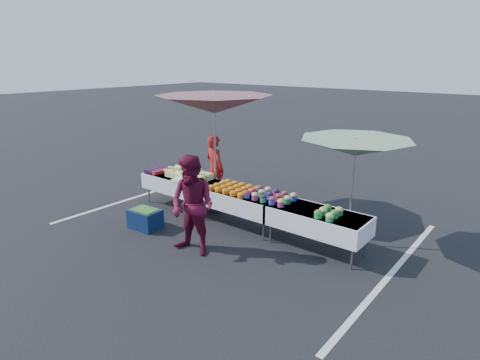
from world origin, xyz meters
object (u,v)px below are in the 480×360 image
Objects in this scene: customer at (193,206)px; storage_bin at (145,218)px; table_right at (317,220)px; umbrella_left at (214,105)px; table_left at (180,183)px; table_center at (240,199)px; vendor at (215,169)px; umbrella_right at (355,148)px.

customer is 1.73m from storage_bin.
customer is (-1.67, -1.50, 0.32)m from table_right.
customer is 0.67× the size of umbrella_left.
table_right is 2.80× the size of storage_bin.
customer is (1.93, -1.50, 0.32)m from table_left.
table_center and table_right have the same top height.
table_right is at bearing -179.05° from vendor.
table_right is 3.53m from storage_bin.
customer reaches higher than table_right.
umbrella_left reaches higher than storage_bin.
umbrella_left is at bearing 115.15° from customer.
umbrella_left is at bearing 27.89° from table_left.
umbrella_left is at bearing 72.41° from storage_bin.
table_center is at bearing 38.26° from storage_bin.
umbrella_left is 4.02× the size of storage_bin.
umbrella_left reaches higher than table_left.
table_center is 1.62m from vendor.
umbrella_right is at bearing 57.26° from table_right.
umbrella_left is (-1.18, 1.90, 1.51)m from customer.
umbrella_right is (2.03, 2.07, 0.96)m from customer.
table_center is 2.58m from umbrella_right.
vendor is 0.62× the size of umbrella_left.
table_left is 4.21m from umbrella_right.
umbrella_right is 3.19× the size of storage_bin.
umbrella_left is at bearing 159.04° from table_center.
storage_bin is (-3.61, -1.91, -1.65)m from umbrella_right.
customer is (0.13, -1.50, 0.32)m from table_center.
table_right is 2.26m from customer.
vendor is 3.72m from umbrella_right.
vendor is 1.67m from umbrella_left.
customer is at bearing -84.88° from table_center.
customer reaches higher than storage_bin.
umbrella_left reaches higher than vendor.
table_left is 0.70× the size of umbrella_left.
table_center is 2.15m from umbrella_left.
umbrella_left reaches higher than table_center.
vendor is at bearing 150.93° from table_center.
vendor is 2.75m from customer.
customer is 3.06m from umbrella_right.
table_center is at bearing 0.00° from table_left.
table_right is 3.41m from umbrella_left.
table_center is 2.01m from storage_bin.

